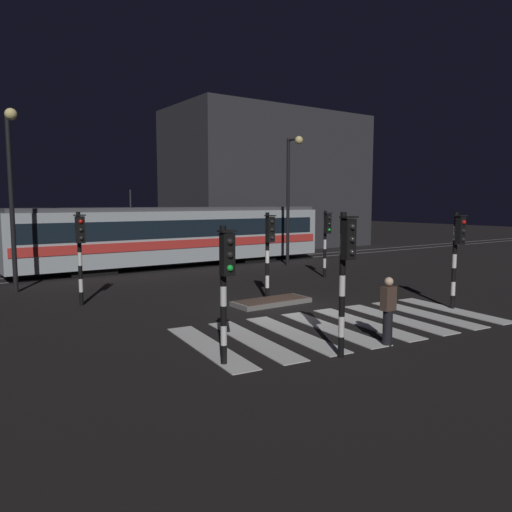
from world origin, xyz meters
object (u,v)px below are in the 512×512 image
Objects in this scene: traffic_light_corner_near_right at (458,246)px; pedestrian_waiting_at_kerb at (388,311)px; traffic_light_kerb_mid_left at (345,263)px; street_lamp_trackside_left at (11,179)px; street_lamp_trackside_right at (291,185)px; tram at (178,235)px; traffic_light_corner_far_left at (80,244)px; traffic_light_corner_near_left at (226,274)px; traffic_light_corner_far_right at (326,234)px; traffic_light_median_centre at (269,243)px.

pedestrian_waiting_at_kerb is (-5.08, -1.49, -1.24)m from traffic_light_corner_near_right.
traffic_light_kerb_mid_left is 0.48× the size of street_lamp_trackside_left.
street_lamp_trackside_right is at bearing 55.60° from traffic_light_kerb_mid_left.
street_lamp_trackside_left is 14.00m from street_lamp_trackside_right.
tram is 16.75m from pedestrian_waiting_at_kerb.
street_lamp_trackside_right is at bearing 60.29° from pedestrian_waiting_at_kerb.
street_lamp_trackside_left is (-1.43, 3.81, 2.30)m from traffic_light_corner_far_left.
traffic_light_corner_near_left is at bearing 156.64° from traffic_light_kerb_mid_left.
traffic_light_corner_far_left is at bearing 179.66° from traffic_light_corner_far_right.
traffic_light_median_centre is 1.85× the size of pedestrian_waiting_at_kerb.
traffic_light_kerb_mid_left is at bearing -176.05° from pedestrian_waiting_at_kerb.
traffic_light_median_centre is at bearing -152.10° from traffic_light_corner_far_right.
traffic_light_kerb_mid_left is (-6.68, -1.60, 0.07)m from traffic_light_corner_near_right.
traffic_light_median_centre is 0.95× the size of traffic_light_kerb_mid_left.
traffic_light_corner_far_left is 10.38m from tram.
traffic_light_corner_near_right reaches higher than pedestrian_waiting_at_kerb.
traffic_light_median_centre is 6.48m from traffic_light_corner_far_left.
street_lamp_trackside_right is (2.59, 11.94, 2.35)m from traffic_light_corner_near_right.
traffic_light_corner_near_right is 16.32m from street_lamp_trackside_left.
pedestrian_waiting_at_kerb is at bearing -61.79° from traffic_light_corner_far_left.
traffic_light_median_centre is 6.37m from pedestrian_waiting_at_kerb.
pedestrian_waiting_at_kerb is at bearing -163.63° from traffic_light_corner_near_right.
traffic_light_corner_far_left is (-5.78, 2.93, 0.03)m from traffic_light_median_centre.
street_lamp_trackside_left is at bearing 109.89° from traffic_light_kerb_mid_left.
traffic_light_kerb_mid_left is (3.29, -9.24, 0.07)m from traffic_light_corner_far_left.
street_lamp_trackside_left reaches higher than pedestrian_waiting_at_kerb.
traffic_light_corner_near_right is 1.01× the size of traffic_light_median_centre.
traffic_light_corner_near_right reaches higher than traffic_light_median_centre.
traffic_light_corner_near_left is 12.42m from street_lamp_trackside_left.
traffic_light_kerb_mid_left is at bearing -23.36° from traffic_light_corner_near_left.
traffic_light_corner_near_right reaches higher than traffic_light_corner_far_right.
traffic_light_corner_near_right is 5.44m from pedestrian_waiting_at_kerb.
traffic_light_corner_far_left reaches higher than traffic_light_median_centre.
street_lamp_trackside_right is (12.56, 4.30, 2.35)m from traffic_light_corner_far_left.
traffic_light_median_centre is 0.46× the size of street_lamp_trackside_left.
traffic_light_corner_far_right is 8.49m from tram.
traffic_light_kerb_mid_left is (2.48, -1.07, 0.19)m from traffic_light_corner_near_left.
traffic_light_corner_near_left is 16.87m from tram.
street_lamp_trackside_right reaches higher than traffic_light_median_centre.
street_lamp_trackside_right is 6.75m from tram.
traffic_light_corner_near_right is 9.18m from traffic_light_corner_near_left.
traffic_light_kerb_mid_left reaches higher than traffic_light_corner_near_left.
traffic_light_corner_near_right reaches higher than traffic_light_corner_near_left.
tram reaches higher than traffic_light_median_centre.
street_lamp_trackside_left reaches higher than traffic_light_corner_far_right.
tram reaches higher than traffic_light_corner_near_left.
street_lamp_trackside_left is at bearing 136.90° from traffic_light_median_centre.
traffic_light_corner_near_left is (-10.38, -8.10, -0.06)m from traffic_light_corner_far_right.
street_lamp_trackside_left is at bearing 110.58° from traffic_light_corner_far_left.
street_lamp_trackside_right reaches higher than traffic_light_corner_far_left.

